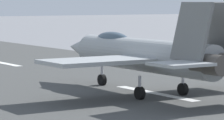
% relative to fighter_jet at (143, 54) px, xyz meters
% --- Properties ---
extents(ground_plane, '(400.00, 400.00, 0.00)m').
position_rel_fighter_jet_xyz_m(ground_plane, '(-0.69, -0.71, -2.47)').
color(ground_plane, slate).
extents(runway_strip, '(240.00, 26.00, 0.02)m').
position_rel_fighter_jet_xyz_m(runway_strip, '(-0.70, -0.71, -2.46)').
color(runway_strip, '#414241').
rests_on(runway_strip, ground).
extents(fighter_jet, '(17.28, 14.30, 5.68)m').
position_rel_fighter_jet_xyz_m(fighter_jet, '(0.00, 0.00, 0.00)').
color(fighter_jet, '#9A9EA0').
rests_on(fighter_jet, ground).
extents(marker_cone_mid, '(0.44, 0.44, 0.55)m').
position_rel_fighter_jet_xyz_m(marker_cone_mid, '(7.95, -12.79, -2.20)').
color(marker_cone_mid, orange).
rests_on(marker_cone_mid, ground).
extents(marker_cone_far, '(0.44, 0.44, 0.55)m').
position_rel_fighter_jet_xyz_m(marker_cone_far, '(21.26, -12.79, -2.20)').
color(marker_cone_far, orange).
rests_on(marker_cone_far, ground).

